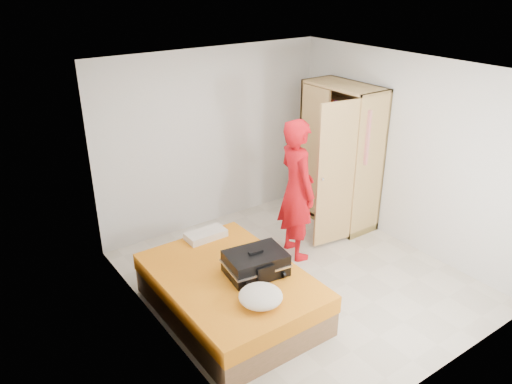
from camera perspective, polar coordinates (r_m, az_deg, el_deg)
room at (r=5.77m, az=5.30°, el=0.99°), size 4.00×4.02×2.60m
bed at (r=5.70m, az=-2.92°, el=-11.43°), size 1.42×2.02×0.50m
wardrobe at (r=7.39m, az=9.50°, el=3.58°), size 1.17×1.20×2.10m
person at (r=6.47m, az=4.68°, el=0.27°), size 0.58×0.77×1.89m
suitcase at (r=5.49m, az=-0.02°, el=-8.16°), size 0.72×0.57×0.28m
round_cushion at (r=5.07m, az=0.53°, el=-11.82°), size 0.44×0.44×0.17m
pillow at (r=6.24m, az=-5.76°, el=-4.87°), size 0.50×0.25×0.09m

